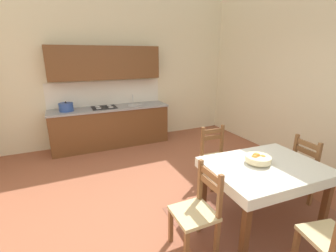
# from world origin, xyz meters

# --- Properties ---
(ground_plane) EXTENTS (6.41, 6.29, 0.10)m
(ground_plane) POSITION_xyz_m (0.00, 0.00, -0.05)
(ground_plane) COLOR #99563D
(wall_back) EXTENTS (6.41, 0.12, 4.16)m
(wall_back) POSITION_xyz_m (0.00, 2.91, 2.08)
(wall_back) COLOR beige
(wall_back) RESTS_ON ground_plane
(wall_right) EXTENTS (0.12, 6.29, 4.16)m
(wall_right) POSITION_xyz_m (2.97, 0.00, 2.08)
(wall_right) COLOR beige
(wall_right) RESTS_ON ground_plane
(area_rug) EXTENTS (2.10, 1.60, 0.01)m
(area_rug) POSITION_xyz_m (0.97, -0.93, 0.00)
(area_rug) COLOR brown
(area_rug) RESTS_ON ground_plane
(kitchen_cabinetry) EXTENTS (2.58, 0.63, 2.20)m
(kitchen_cabinetry) POSITION_xyz_m (-0.20, 2.57, 0.86)
(kitchen_cabinetry) COLOR brown
(kitchen_cabinetry) RESTS_ON ground_plane
(dining_table) EXTENTS (1.41, 1.09, 0.75)m
(dining_table) POSITION_xyz_m (0.97, -0.83, 0.63)
(dining_table) COLOR brown
(dining_table) RESTS_ON ground_plane
(dining_chair_tv_side) EXTENTS (0.42, 0.42, 0.93)m
(dining_chair_tv_side) POSITION_xyz_m (-0.01, -0.89, 0.44)
(dining_chair_tv_side) COLOR #D1BC89
(dining_chair_tv_side) RESTS_ON ground_plane
(dining_chair_window_side) EXTENTS (0.46, 0.46, 0.93)m
(dining_chair_window_side) POSITION_xyz_m (1.97, -0.75, 0.44)
(dining_chair_window_side) COLOR #D1BC89
(dining_chair_window_side) RESTS_ON ground_plane
(dining_chair_camera_side) EXTENTS (0.50, 0.50, 0.93)m
(dining_chair_camera_side) POSITION_xyz_m (0.89, -1.75, 0.44)
(dining_chair_camera_side) COLOR #D1BC89
(dining_chair_camera_side) RESTS_ON ground_plane
(dining_chair_kitchen_side) EXTENTS (0.45, 0.45, 0.93)m
(dining_chair_kitchen_side) POSITION_xyz_m (0.98, 0.15, 0.44)
(dining_chair_kitchen_side) COLOR #D1BC89
(dining_chair_kitchen_side) RESTS_ON ground_plane
(fruit_bowl) EXTENTS (0.30, 0.30, 0.12)m
(fruit_bowl) POSITION_xyz_m (0.91, -0.76, 0.81)
(fruit_bowl) COLOR beige
(fruit_bowl) RESTS_ON dining_table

